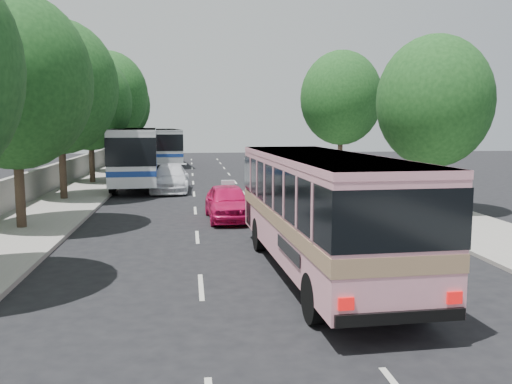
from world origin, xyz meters
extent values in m
plane|color=black|center=(0.00, 0.00, 0.00)|extent=(120.00, 120.00, 0.00)
cube|color=#9E998E|center=(-8.50, 20.00, 0.07)|extent=(4.00, 90.00, 0.15)
cube|color=#9E998E|center=(8.50, 20.00, 0.06)|extent=(4.00, 90.00, 0.12)
cube|color=#9E998E|center=(-10.30, 20.00, 0.90)|extent=(0.30, 90.00, 1.50)
cylinder|color=#38281E|center=(-8.50, 6.00, 1.80)|extent=(0.36, 0.36, 3.61)
ellipsoid|color=#174017|center=(-8.50, 6.00, 5.61)|extent=(5.70, 5.70, 6.56)
sphere|color=#174017|center=(-8.10, 5.70, 6.75)|extent=(3.71, 3.71, 3.71)
cylinder|color=#38281E|center=(-8.70, 14.00, 1.90)|extent=(0.36, 0.36, 3.80)
ellipsoid|color=#174017|center=(-8.70, 14.00, 5.90)|extent=(6.00, 6.00, 6.90)
sphere|color=#174017|center=(-8.30, 13.70, 7.10)|extent=(3.90, 3.90, 3.90)
cylinder|color=#38281E|center=(-8.60, 22.00, 1.75)|extent=(0.36, 0.36, 3.50)
ellipsoid|color=#174017|center=(-8.60, 22.00, 5.43)|extent=(5.52, 5.52, 6.35)
sphere|color=#174017|center=(-8.20, 21.70, 6.53)|extent=(3.59, 3.59, 3.59)
cylinder|color=#38281E|center=(-8.50, 30.00, 2.00)|extent=(0.36, 0.36, 3.99)
ellipsoid|color=#174017|center=(-8.50, 30.00, 6.20)|extent=(6.30, 6.30, 7.24)
sphere|color=#174017|center=(-8.10, 29.70, 7.46)|extent=(4.09, 4.09, 4.09)
cylinder|color=#38281E|center=(-8.70, 38.00, 1.86)|extent=(0.36, 0.36, 3.72)
ellipsoid|color=#174017|center=(-8.70, 38.00, 5.78)|extent=(5.88, 5.88, 6.76)
sphere|color=#174017|center=(-8.30, 37.70, 6.96)|extent=(3.82, 3.82, 3.82)
cylinder|color=#38281E|center=(8.70, 8.00, 1.61)|extent=(0.36, 0.36, 3.23)
ellipsoid|color=#174017|center=(8.70, 8.00, 5.01)|extent=(5.10, 5.10, 5.87)
sphere|color=#174017|center=(9.10, 7.70, 6.04)|extent=(3.32, 3.31, 3.31)
cylinder|color=#38281E|center=(9.00, 24.00, 1.90)|extent=(0.36, 0.36, 3.80)
ellipsoid|color=#174017|center=(9.00, 24.00, 5.90)|extent=(6.00, 6.00, 6.90)
sphere|color=#174017|center=(9.40, 23.70, 7.10)|extent=(3.90, 3.90, 3.90)
cube|color=pink|center=(1.30, -1.27, 1.88)|extent=(2.97, 10.23, 2.71)
cube|color=#9E7A59|center=(1.30, -1.27, 1.57)|extent=(3.01, 10.25, 0.35)
cube|color=black|center=(1.30, -1.27, 2.38)|extent=(3.02, 10.26, 1.11)
cube|color=pink|center=(1.30, -1.27, 3.16)|extent=(2.99, 10.25, 0.16)
cylinder|color=black|center=(0.05, 1.71, 0.53)|extent=(0.35, 1.07, 1.05)
cylinder|color=black|center=(2.28, 1.81, 0.53)|extent=(0.35, 1.07, 1.05)
cylinder|color=black|center=(0.33, -4.76, 0.53)|extent=(0.35, 1.07, 1.05)
cylinder|color=black|center=(2.56, -4.67, 0.53)|extent=(0.35, 1.07, 1.05)
imported|color=#D71256|center=(-0.54, 7.41, 0.75)|extent=(1.95, 4.47, 1.50)
imported|color=white|center=(-3.29, 17.37, 0.78)|extent=(2.27, 5.42, 1.56)
cube|color=white|center=(-5.58, 20.46, 2.14)|extent=(3.31, 12.49, 3.14)
cube|color=black|center=(-5.58, 20.46, 2.52)|extent=(3.36, 12.52, 1.55)
cube|color=navy|center=(-5.58, 20.46, 1.34)|extent=(3.35, 12.51, 0.31)
cube|color=white|center=(-5.58, 20.46, 3.64)|extent=(3.33, 12.51, 0.14)
cylinder|color=black|center=(-6.96, 24.30, 0.57)|extent=(0.39, 1.15, 1.13)
cylinder|color=black|center=(-4.64, 24.43, 0.57)|extent=(0.39, 1.15, 1.13)
cylinder|color=black|center=(-6.50, 16.07, 0.57)|extent=(0.39, 1.15, 1.13)
cylinder|color=black|center=(-4.18, 16.20, 0.57)|extent=(0.39, 1.15, 1.13)
cube|color=silver|center=(-4.50, 38.40, 2.00)|extent=(3.68, 11.79, 2.95)
cube|color=black|center=(-4.50, 38.40, 2.37)|extent=(3.74, 11.83, 1.45)
cube|color=navy|center=(-4.50, 38.40, 1.26)|extent=(3.73, 11.82, 0.29)
cube|color=silver|center=(-4.50, 38.40, 3.41)|extent=(3.71, 11.81, 0.14)
cylinder|color=black|center=(-5.97, 41.94, 0.53)|extent=(0.42, 1.09, 1.06)
cylinder|color=black|center=(-3.81, 42.17, 0.53)|extent=(0.42, 1.09, 1.06)
cylinder|color=black|center=(-5.14, 34.25, 0.53)|extent=(0.42, 1.09, 1.06)
cylinder|color=black|center=(-2.99, 34.48, 0.53)|extent=(0.42, 1.09, 1.06)
cube|color=silver|center=(-0.54, 7.41, 1.59)|extent=(0.56, 0.20, 0.18)
camera|label=1|loc=(-2.14, -15.17, 4.06)|focal=38.00mm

